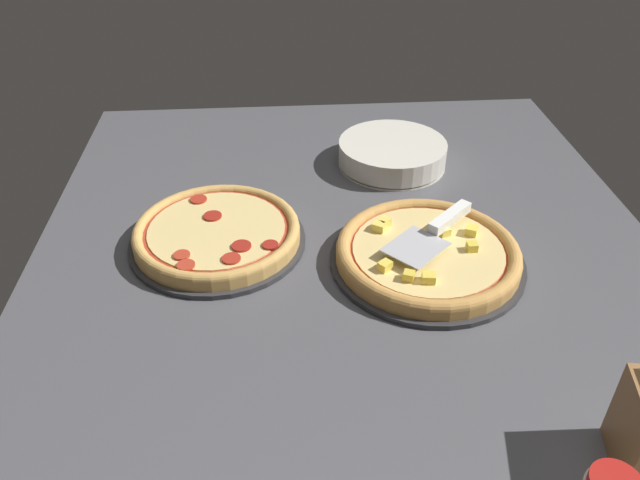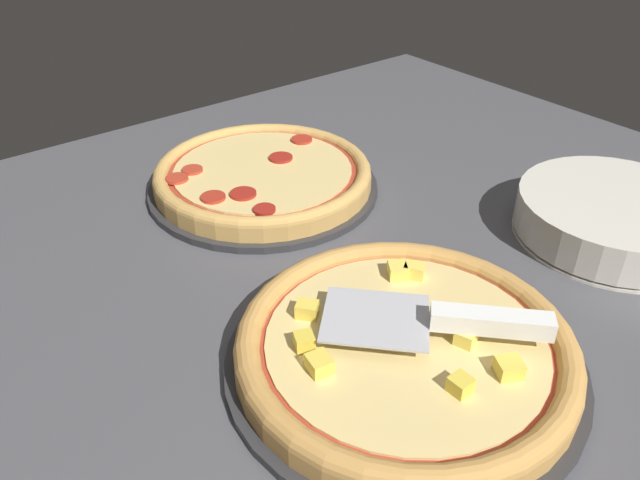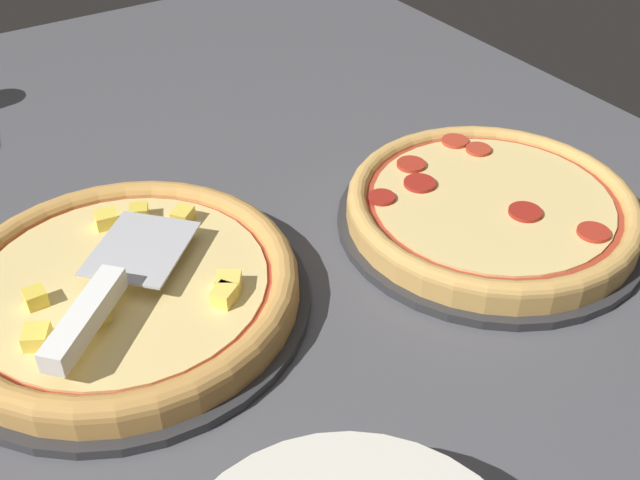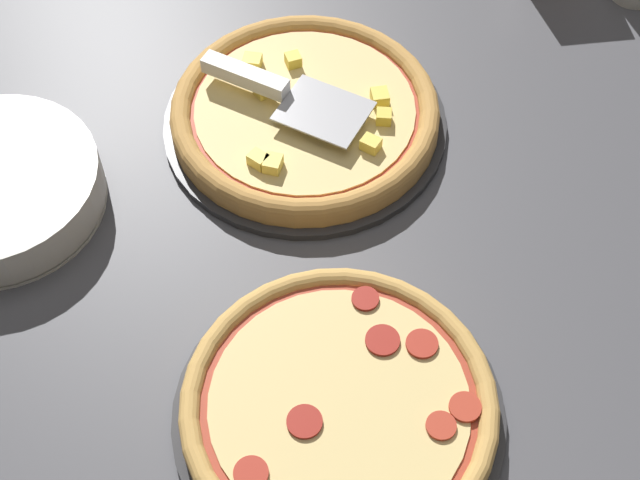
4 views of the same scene
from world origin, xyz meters
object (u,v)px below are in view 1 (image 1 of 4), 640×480
object	(u,v)px
pizza_front	(428,252)
plate_stack	(392,154)
pizza_back	(217,232)
serving_spatula	(440,226)

from	to	relation	value
pizza_front	plate_stack	distance (cm)	37.27
pizza_back	plate_stack	size ratio (longest dim) A/B	1.28
pizza_front	pizza_back	xyz separation A→B (cm)	(9.02, 37.96, 0.11)
pizza_back	plate_stack	bearing A→B (deg)	-53.25
pizza_front	serving_spatula	size ratio (longest dim) A/B	1.72
pizza_front	plate_stack	size ratio (longest dim) A/B	1.35
pizza_front	pizza_back	world-z (taller)	pizza_front
pizza_front	serving_spatula	distance (cm)	5.60
pizza_back	plate_stack	xyz separation A→B (cm)	(28.26, -37.85, 0.13)
pizza_front	pizza_back	size ratio (longest dim) A/B	1.06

